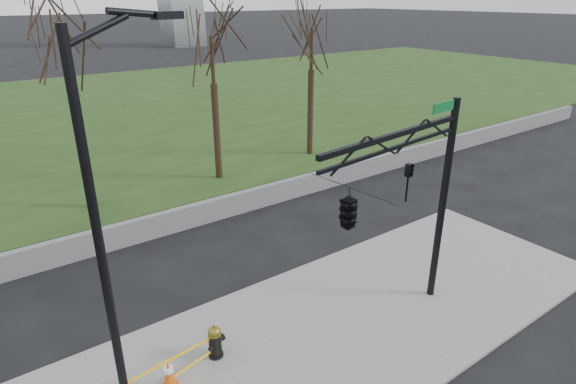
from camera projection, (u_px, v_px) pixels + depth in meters
ground at (331, 331)px, 12.77m from camera, size 500.00×500.00×0.00m
sidewalk at (331, 330)px, 12.75m from camera, size 18.00×6.00×0.10m
grass_strip at (67, 117)px, 35.16m from camera, size 120.00×40.00×0.06m
guardrail at (198, 214)px, 18.57m from camera, size 60.00×0.30×0.90m
fire_hydrant at (215, 342)px, 11.62m from camera, size 0.57×0.40×0.92m
traffic_cone at (169, 375)px, 10.67m from camera, size 0.39×0.39×0.75m
street_light at (106, 212)px, 8.72m from camera, size 2.35×0.74×8.21m
traffic_signal_mast at (371, 199)px, 10.66m from camera, size 5.08×2.53×6.00m
caution_tape at (180, 361)px, 10.96m from camera, size 2.31×0.31×0.46m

